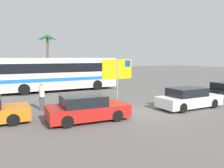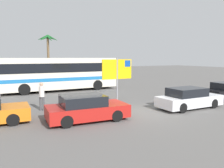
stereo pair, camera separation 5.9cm
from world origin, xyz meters
The scene contains 8 objects.
ground centered at (0.00, 0.00, 0.00)m, with size 120.00×120.00×0.00m, color #605E5B.
bus_front_coach centered at (-2.14, 10.94, 1.78)m, with size 11.04×2.51×3.17m.
bus_rear_coach centered at (-1.42, 14.63, 1.78)m, with size 11.04×2.51×3.17m.
ferry_sign centered at (-0.42, 2.50, 2.33)m, with size 2.20×0.11×3.20m.
car_white centered at (3.22, -0.30, 0.64)m, with size 4.35×1.70×1.32m.
car_red centered at (-3.59, 0.09, 0.64)m, with size 4.20×2.13×1.32m.
pedestrian_near_sign centered at (-5.22, 3.37, 1.03)m, with size 0.32×0.32×1.74m.
palm_tree_seaside centered at (-1.15, 21.30, 4.98)m, with size 2.90×2.86×6.34m.
Camera 2 is at (-7.56, -10.49, 3.23)m, focal length 35.78 mm.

